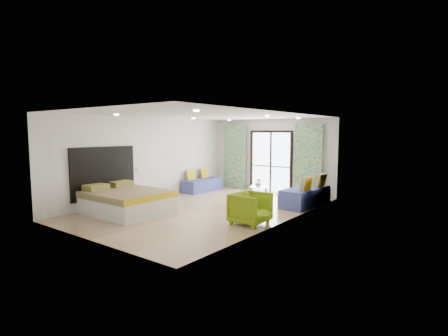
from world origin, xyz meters
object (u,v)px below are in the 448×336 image
Objects in this scene: bed at (126,201)px; coffee_table at (259,188)px; daybed_right at (306,196)px; daybed_left at (202,184)px; armchair at (250,207)px.

coffee_table is (1.77, 4.14, 0.02)m from bed.
bed is 1.12× the size of daybed_right.
daybed_left is 2.41m from coffee_table.
coffee_table is (-1.83, 0.27, 0.04)m from daybed_right.
daybed_left is at bearing -175.67° from coffee_table.
bed is 2.92× the size of coffee_table.
daybed_right reaches higher than daybed_left.
armchair is (4.04, -2.88, 0.17)m from daybed_left.
daybed_right is at bearing -4.52° from armchair.
coffee_table is 0.90× the size of armchair.
daybed_right is at bearing -8.53° from coffee_table.
armchair is at bearing -61.88° from coffee_table.
bed is at bearing 106.90° from armchair.
armchair is at bearing -90.24° from daybed_right.
daybed_right is at bearing -1.12° from daybed_left.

